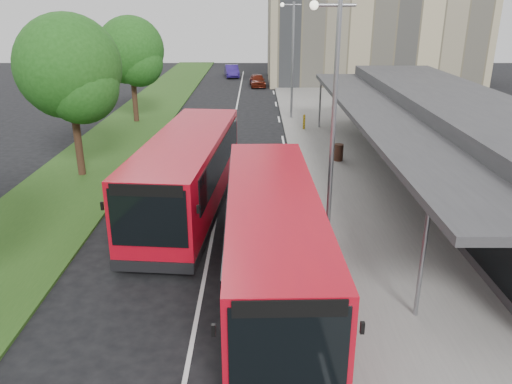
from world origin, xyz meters
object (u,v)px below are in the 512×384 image
(bus_main, at_px, (273,241))
(bus_second, at_px, (188,174))
(bollard, at_px, (304,122))
(car_near, at_px, (257,80))
(litter_bin, at_px, (338,152))
(car_far, at_px, (232,71))
(lamp_post_near, at_px, (332,109))
(tree_mid, at_px, (69,74))
(lamp_post_far, at_px, (292,53))
(tree_far, at_px, (131,55))

(bus_main, bearing_deg, bus_second, 116.60)
(bollard, distance_m, car_near, 19.60)
(bus_second, height_order, car_near, bus_second)
(bollard, bearing_deg, litter_bin, -80.55)
(bus_second, xyz_separation_m, car_far, (-0.12, 40.33, -0.92))
(bollard, bearing_deg, lamp_post_near, -92.42)
(car_far, bearing_deg, tree_mid, -106.60)
(lamp_post_far, bearing_deg, lamp_post_near, -90.00)
(lamp_post_near, distance_m, bus_main, 5.07)
(litter_bin, xyz_separation_m, car_far, (-7.23, 33.76, 0.10))
(bus_second, bearing_deg, bus_main, -57.00)
(litter_bin, bearing_deg, car_near, 99.10)
(lamp_post_far, height_order, car_far, lamp_post_far)
(bus_main, relative_size, litter_bin, 12.10)
(tree_mid, height_order, car_near, tree_mid)
(lamp_post_near, bearing_deg, bollard, 87.58)
(bollard, bearing_deg, lamp_post_far, 100.65)
(tree_mid, xyz_separation_m, tree_far, (0.00, 12.00, -0.24))
(bus_main, bearing_deg, litter_bin, 71.21)
(tree_mid, relative_size, lamp_post_far, 0.96)
(bus_second, distance_m, car_near, 33.23)
(tree_mid, bearing_deg, tree_far, 90.00)
(bus_second, xyz_separation_m, car_near, (2.86, 33.09, -0.96))
(tree_mid, relative_size, car_far, 1.84)
(litter_bin, height_order, bollard, bollard)
(bus_main, distance_m, car_far, 46.45)
(tree_mid, bearing_deg, bus_main, -48.96)
(lamp_post_near, relative_size, bus_second, 0.71)
(lamp_post_near, bearing_deg, car_far, 97.10)
(bus_main, relative_size, car_far, 2.57)
(bus_main, relative_size, bollard, 11.06)
(lamp_post_near, bearing_deg, litter_bin, 78.37)
(bollard, height_order, car_near, car_near)
(tree_far, distance_m, bus_second, 17.76)
(lamp_post_far, distance_m, bollard, 5.54)
(tree_mid, bearing_deg, litter_bin, 9.19)
(litter_bin, distance_m, bollard, 7.27)
(tree_mid, bearing_deg, car_near, 72.98)
(lamp_post_far, relative_size, bus_main, 0.74)
(lamp_post_far, distance_m, bus_main, 23.70)
(bus_second, height_order, car_far, bus_second)
(tree_mid, distance_m, tree_far, 12.00)
(car_near, bearing_deg, bus_second, -98.90)
(litter_bin, xyz_separation_m, bollard, (-1.19, 7.17, 0.04))
(tree_mid, bearing_deg, bollard, 38.12)
(litter_bin, bearing_deg, bollard, 99.45)
(tree_far, bearing_deg, tree_mid, -90.00)
(car_near, relative_size, car_far, 0.90)
(tree_far, relative_size, lamp_post_near, 0.92)
(tree_far, bearing_deg, bus_main, -67.94)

